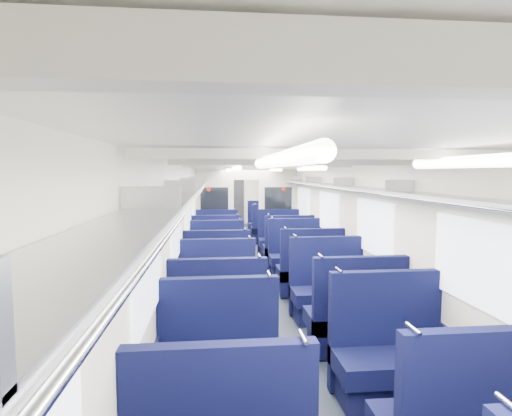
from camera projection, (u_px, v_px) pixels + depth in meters
floor at (256, 276)px, 8.60m from camera, size 2.80×18.00×0.01m
ceiling at (256, 165)px, 8.40m from camera, size 2.80×18.00×0.01m
wall_left at (189, 222)px, 8.36m from camera, size 0.02×18.00×2.35m
dado_left at (190, 262)px, 8.43m from camera, size 0.03×17.90×0.70m
wall_right at (321, 221)px, 8.64m from camera, size 0.02×18.00×2.35m
dado_right at (320, 259)px, 8.71m from camera, size 0.03×17.90×0.70m
wall_far at (235, 196)px, 17.42m from camera, size 2.80×0.02×2.35m
luggage_rack_left at (197, 184)px, 8.31m from camera, size 0.36×17.40×0.18m
luggage_rack_right at (313, 183)px, 8.55m from camera, size 0.36×17.40×0.18m
windows at (258, 212)px, 8.02m from camera, size 2.78×15.60×0.75m
ceiling_fittings at (257, 168)px, 8.14m from camera, size 2.70×16.06×0.11m
end_door at (235, 201)px, 17.37m from camera, size 0.75×0.06×2.00m
bulkhead at (246, 208)px, 11.14m from camera, size 2.80×0.10×2.35m
seat_6 at (219, 372)px, 3.69m from camera, size 1.13×0.63×1.26m
seat_7 at (390, 359)px, 3.94m from camera, size 1.13×0.63×1.26m
seat_8 at (218, 325)px, 4.83m from camera, size 1.13×0.63×1.26m
seat_9 at (355, 322)px, 4.93m from camera, size 1.13×0.63×1.26m
seat_10 at (218, 298)px, 5.88m from camera, size 1.13×0.63×1.26m
seat_11 at (328, 293)px, 6.09m from camera, size 1.13×0.63×1.26m
seat_12 at (217, 276)px, 7.07m from camera, size 1.13×0.63×1.26m
seat_13 at (310, 274)px, 7.27m from camera, size 1.13×0.63×1.26m
seat_14 at (217, 262)px, 8.20m from camera, size 1.13×0.63×1.26m
seat_15 at (296, 259)px, 8.54m from camera, size 1.13×0.63×1.26m
seat_16 at (217, 250)px, 9.49m from camera, size 1.13×0.63×1.26m
seat_17 at (288, 250)px, 9.44m from camera, size 1.13×0.63×1.26m
seat_18 at (216, 242)px, 10.55m from camera, size 1.13×0.63×1.26m
seat_19 at (280, 241)px, 10.67m from camera, size 1.13×0.63×1.26m
seat_20 at (216, 231)px, 12.53m from camera, size 1.13×0.63×1.26m
seat_21 at (270, 231)px, 12.64m from camera, size 1.13×0.63×1.26m
seat_22 at (216, 226)px, 13.67m from camera, size 1.13×0.63×1.26m
seat_23 at (264, 225)px, 13.99m from camera, size 1.13×0.63×1.26m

